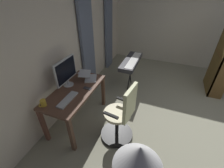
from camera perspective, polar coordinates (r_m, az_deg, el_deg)
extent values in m
plane|color=gray|center=(3.51, 32.87, -13.52)|extent=(7.43, 7.43, 0.00)
cube|color=beige|center=(3.20, -15.23, 16.07)|extent=(5.31, 0.10, 2.72)
cube|color=beige|center=(5.30, 34.20, 18.63)|extent=(0.10, 5.72, 2.72)
cube|color=slate|center=(4.59, -1.27, 21.18)|extent=(0.42, 0.06, 2.51)
cube|color=slate|center=(3.52, -9.34, 16.66)|extent=(0.50, 0.06, 2.51)
cube|color=brown|center=(2.72, -13.74, -2.47)|extent=(1.26, 0.61, 0.04)
cube|color=brown|center=(3.23, -3.29, -2.94)|extent=(0.06, 0.06, 0.69)
cube|color=brown|center=(2.52, -14.84, -18.09)|extent=(0.06, 0.06, 0.69)
cube|color=brown|center=(3.45, -11.34, -0.96)|extent=(0.06, 0.06, 0.69)
cube|color=brown|center=(2.79, -24.09, -13.96)|extent=(0.06, 0.06, 0.69)
cylinder|color=black|center=(2.86, 1.76, -17.89)|extent=(0.56, 0.56, 0.02)
sphere|color=black|center=(3.02, 4.16, -14.67)|extent=(0.05, 0.05, 0.05)
sphere|color=black|center=(2.99, -1.78, -15.17)|extent=(0.05, 0.05, 0.05)
sphere|color=black|center=(2.81, -3.28, -19.75)|extent=(0.05, 0.05, 0.05)
sphere|color=black|center=(2.72, 2.54, -22.33)|extent=(0.05, 0.05, 0.05)
sphere|color=black|center=(2.86, 7.13, -18.78)|extent=(0.05, 0.05, 0.05)
cylinder|color=black|center=(2.68, 1.85, -14.80)|extent=(0.06, 0.06, 0.47)
cylinder|color=beige|center=(2.49, 1.96, -10.88)|extent=(0.50, 0.50, 0.05)
cube|color=beige|center=(2.22, 6.69, -7.26)|extent=(0.38, 0.10, 0.54)
cube|color=black|center=(2.27, -0.41, -11.58)|extent=(0.07, 0.24, 0.03)
cube|color=black|center=(2.53, 4.17, -5.90)|extent=(0.07, 0.24, 0.03)
cylinder|color=#B7BCC1|center=(2.86, -15.89, -0.19)|extent=(0.18, 0.18, 0.01)
cylinder|color=#B7BCC1|center=(2.84, -16.04, 0.60)|extent=(0.04, 0.04, 0.08)
cube|color=#B7BCC1|center=(2.72, -16.93, 4.93)|extent=(0.54, 0.03, 0.41)
cube|color=black|center=(2.71, -16.64, 4.88)|extent=(0.49, 0.01, 0.36)
cube|color=#B7BCC1|center=(2.51, -16.22, -5.59)|extent=(0.42, 0.12, 0.02)
cube|color=#B7BCC1|center=(2.95, -7.90, 2.08)|extent=(0.35, 0.31, 0.02)
cube|color=#B7BCC1|center=(2.90, -10.14, 3.94)|extent=(0.34, 0.31, 0.04)
ellipsoid|color=silver|center=(3.13, -12.00, 3.90)|extent=(0.06, 0.10, 0.04)
cube|color=#333338|center=(2.69, -9.21, -1.59)|extent=(0.08, 0.15, 0.01)
cylinder|color=gold|center=(2.50, -24.25, -6.46)|extent=(0.08, 0.08, 0.11)
torus|color=gold|center=(2.47, -25.07, -7.07)|extent=(0.07, 0.01, 0.07)
cube|color=brown|center=(4.59, 36.10, 10.56)|extent=(0.04, 0.30, 1.88)
cube|color=brown|center=(4.22, 35.22, 9.22)|extent=(0.77, 0.04, 1.88)
cube|color=brown|center=(4.49, 34.20, 1.67)|extent=(0.70, 0.30, 0.04)
cube|color=#D94B40|center=(4.21, 35.14, 0.96)|extent=(0.07, 0.24, 0.17)
cube|color=teal|center=(4.57, 34.37, 3.60)|extent=(0.06, 0.23, 0.16)
cube|color=#953B95|center=(4.66, 34.31, 4.67)|extent=(0.07, 0.25, 0.24)
cylinder|color=black|center=(3.85, 6.76, 3.29)|extent=(0.37, 0.03, 0.67)
cylinder|color=black|center=(3.85, 6.76, 3.29)|extent=(0.37, 0.03, 0.67)
cube|color=#333338|center=(3.67, 7.15, 8.32)|extent=(1.01, 0.32, 0.09)
cube|color=white|center=(3.64, 8.07, 8.86)|extent=(0.93, 0.18, 0.01)
cone|color=white|center=(0.78, 10.05, -25.20)|extent=(0.25, 0.25, 0.15)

